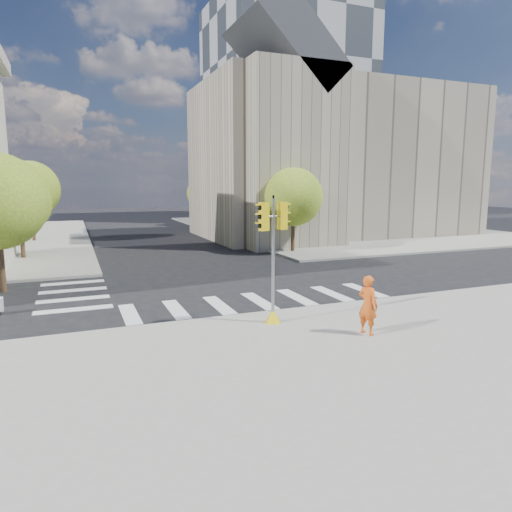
{
  "coord_description": "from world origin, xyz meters",
  "views": [
    {
      "loc": [
        -7.36,
        -19.6,
        4.97
      ],
      "look_at": [
        -0.55,
        -2.75,
        2.1
      ],
      "focal_mm": 32.0,
      "sensor_mm": 36.0,
      "label": 1
    }
  ],
  "objects_px": {
    "traffic_signal": "(273,270)",
    "lamp_far": "(223,188)",
    "lamp_near": "(277,189)",
    "photographer": "(368,305)"
  },
  "relations": [
    {
      "from": "traffic_signal",
      "to": "lamp_far",
      "type": "bearing_deg",
      "value": 64.42
    },
    {
      "from": "lamp_near",
      "to": "photographer",
      "type": "bearing_deg",
      "value": -107.07
    },
    {
      "from": "lamp_far",
      "to": "traffic_signal",
      "type": "bearing_deg",
      "value": -105.07
    },
    {
      "from": "lamp_near",
      "to": "lamp_far",
      "type": "height_order",
      "value": "same"
    },
    {
      "from": "traffic_signal",
      "to": "photographer",
      "type": "height_order",
      "value": "traffic_signal"
    },
    {
      "from": "lamp_near",
      "to": "traffic_signal",
      "type": "xyz_separation_m",
      "value": [
        -9.01,
        -19.47,
        -2.55
      ]
    },
    {
      "from": "photographer",
      "to": "traffic_signal",
      "type": "bearing_deg",
      "value": 27.33
    },
    {
      "from": "lamp_near",
      "to": "traffic_signal",
      "type": "relative_size",
      "value": 1.82
    },
    {
      "from": "lamp_far",
      "to": "lamp_near",
      "type": "bearing_deg",
      "value": -90.0
    },
    {
      "from": "traffic_signal",
      "to": "photographer",
      "type": "distance_m",
      "value": 3.38
    }
  ]
}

